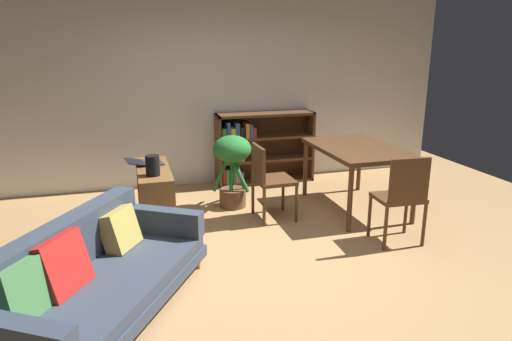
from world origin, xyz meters
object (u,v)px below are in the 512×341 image
Objects in this scene: media_console at (155,195)px; potted_floor_plant at (232,162)px; open_laptop at (146,162)px; dining_table at (357,153)px; dining_chair_near at (402,194)px; bookshelf at (256,148)px; dining_chair_far at (268,177)px; desk_speaker at (153,165)px; fabric_couch at (91,275)px.

potted_floor_plant is (0.96, 0.25, 0.26)m from media_console.
potted_floor_plant is at bearing 0.81° from open_laptop.
dining_table is 1.09m from dining_chair_near.
potted_floor_plant is 1.52m from dining_table.
media_console is at bearing -142.48° from bookshelf.
dining_chair_near is at bearing -48.40° from potted_floor_plant.
dining_chair_near is (2.34, -1.31, 0.22)m from media_console.
media_console is at bearing 150.82° from dining_chair_near.
open_laptop is 2.50m from dining_table.
dining_table is at bearing -10.74° from open_laptop.
potted_floor_plant is at bearing 161.45° from dining_table.
bookshelf is at bearing 79.37° from dining_chair_far.
media_console is 1.03m from potted_floor_plant.
open_laptop is 0.53m from desk_speaker.
dining_table reaches higher than open_laptop.
dining_chair_far is (1.33, -0.50, -0.14)m from open_laptop.
media_console is 1.19× the size of dining_chair_near.
desk_speaker is 1.31m from dining_chair_far.
dining_table is 1.49× the size of dining_chair_near.
bookshelf is (1.56, 1.47, -0.23)m from desk_speaker.
dining_chair_far is (1.27, -0.27, 0.20)m from media_console.
bookshelf is (1.54, 1.18, 0.20)m from media_console.
dining_chair_far is 0.62× the size of bookshelf.
open_laptop is 2.86m from dining_chair_near.
dining_chair_far is at bearing 0.60° from desk_speaker.
dining_table is (2.40, -0.24, 0.39)m from media_console.
desk_speaker is (-0.02, -0.29, 0.43)m from media_console.
media_console is 2.44× the size of open_laptop.
fabric_couch is at bearing -110.75° from desk_speaker.
dining_table reaches higher than fabric_couch.
potted_floor_plant is 2.08m from dining_chair_near.
potted_floor_plant reaches higher than media_console.
fabric_couch is 1.51× the size of dining_table.
fabric_couch is 1.65m from desk_speaker.
media_console is 1.26× the size of dining_chair_far.
dining_table is 1.57× the size of dining_chair_far.
dining_table is at bearing 1.20° from desk_speaker.
dining_chair_near is at bearing -32.59° from open_laptop.
potted_floor_plant is at bearing 14.31° from media_console.
bookshelf is at bearing 54.35° from fabric_couch.
open_laptop is at bearing -149.34° from bookshelf.
fabric_couch is at bearing -104.45° from open_laptop.
bookshelf is (0.27, 1.46, 0.00)m from dining_chair_far.
bookshelf is (2.12, 2.96, 0.18)m from fabric_couch.
open_laptop is at bearing 95.23° from desk_speaker.
media_console is 0.41m from open_laptop.
desk_speaker reaches higher than fabric_couch.
desk_speaker is at bearing -84.77° from open_laptop.
bookshelf reaches higher than desk_speaker.
potted_floor_plant reaches higher than desk_speaker.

